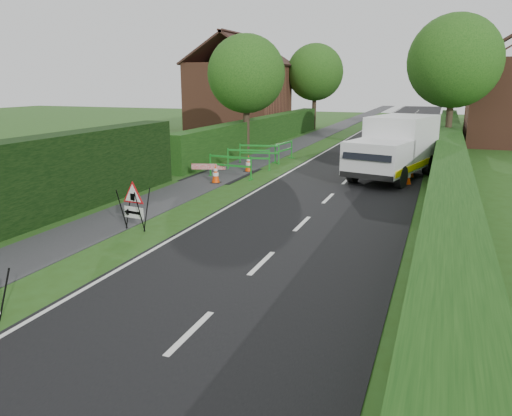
# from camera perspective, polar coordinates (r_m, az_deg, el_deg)

# --- Properties ---
(ground) EXTENTS (120.00, 120.00, 0.00)m
(ground) POSITION_cam_1_polar(r_m,az_deg,el_deg) (11.80, -12.62, -6.35)
(ground) COLOR #274A15
(ground) RESTS_ON ground
(road_surface) EXTENTS (6.00, 90.00, 0.02)m
(road_surface) POSITION_cam_1_polar(r_m,az_deg,el_deg) (44.52, 15.90, 8.49)
(road_surface) COLOR black
(road_surface) RESTS_ON ground
(footpath) EXTENTS (2.00, 90.00, 0.02)m
(footpath) POSITION_cam_1_polar(r_m,az_deg,el_deg) (45.31, 8.88, 8.95)
(footpath) COLOR #2D2D30
(footpath) RESTS_ON ground
(hedge_west_far) EXTENTS (1.00, 24.00, 1.80)m
(hedge_west_far) POSITION_cam_1_polar(r_m,az_deg,el_deg) (33.38, 0.83, 7.25)
(hedge_west_far) COLOR #14380F
(hedge_west_far) RESTS_ON ground
(hedge_east) EXTENTS (1.20, 50.00, 1.50)m
(hedge_east) POSITION_cam_1_polar(r_m,az_deg,el_deg) (25.51, 21.05, 4.11)
(hedge_east) COLOR #14380F
(hedge_east) RESTS_ON ground
(house_west) EXTENTS (7.50, 7.40, 7.88)m
(house_west) POSITION_cam_1_polar(r_m,az_deg,el_deg) (42.41, -1.94, 12.67)
(house_west) COLOR brown
(house_west) RESTS_ON ground
(tree_nw) EXTENTS (4.40, 4.40, 6.70)m
(tree_nw) POSITION_cam_1_polar(r_m,az_deg,el_deg) (29.24, -1.12, 15.06)
(tree_nw) COLOR #2D2116
(tree_nw) RESTS_ON ground
(tree_ne) EXTENTS (5.20, 5.20, 7.79)m
(tree_ne) POSITION_cam_1_polar(r_m,az_deg,el_deg) (31.20, 21.75, 15.31)
(tree_ne) COLOR #2D2116
(tree_ne) RESTS_ON ground
(tree_fw) EXTENTS (4.80, 4.80, 7.24)m
(tree_fw) POSITION_cam_1_polar(r_m,az_deg,el_deg) (44.51, 6.77, 15.15)
(tree_fw) COLOR #2D2116
(tree_fw) RESTS_ON ground
(tree_fe) EXTENTS (4.20, 4.20, 6.33)m
(tree_fe) POSITION_cam_1_polar(r_m,az_deg,el_deg) (47.18, 21.44, 13.50)
(tree_fe) COLOR #2D2116
(tree_fe) RESTS_ON ground
(triangle_sign) EXTENTS (0.91, 0.91, 1.19)m
(triangle_sign) POSITION_cam_1_polar(r_m,az_deg,el_deg) (14.27, -13.96, 0.65)
(triangle_sign) COLOR black
(triangle_sign) RESTS_ON ground
(works_van) EXTENTS (3.55, 6.10, 2.62)m
(works_van) POSITION_cam_1_polar(r_m,az_deg,el_deg) (22.38, 15.61, 6.84)
(works_van) COLOR silver
(works_van) RESTS_ON ground
(traffic_cone_0) EXTENTS (0.38, 0.38, 0.79)m
(traffic_cone_0) POSITION_cam_1_polar(r_m,az_deg,el_deg) (21.12, 16.92, 3.59)
(traffic_cone_0) COLOR black
(traffic_cone_0) RESTS_ON ground
(traffic_cone_1) EXTENTS (0.38, 0.38, 0.79)m
(traffic_cone_1) POSITION_cam_1_polar(r_m,az_deg,el_deg) (22.69, 17.26, 4.27)
(traffic_cone_1) COLOR black
(traffic_cone_1) RESTS_ON ground
(traffic_cone_2) EXTENTS (0.38, 0.38, 0.79)m
(traffic_cone_2) POSITION_cam_1_polar(r_m,az_deg,el_deg) (25.68, 17.45, 5.36)
(traffic_cone_2) COLOR black
(traffic_cone_2) RESTS_ON ground
(traffic_cone_3) EXTENTS (0.38, 0.38, 0.79)m
(traffic_cone_3) POSITION_cam_1_polar(r_m,az_deg,el_deg) (20.62, -4.64, 3.92)
(traffic_cone_3) COLOR black
(traffic_cone_3) RESTS_ON ground
(traffic_cone_4) EXTENTS (0.38, 0.38, 0.79)m
(traffic_cone_4) POSITION_cam_1_polar(r_m,az_deg,el_deg) (23.18, -0.87, 5.11)
(traffic_cone_4) COLOR black
(traffic_cone_4) RESTS_ON ground
(ped_barrier_0) EXTENTS (2.08, 0.53, 1.00)m
(ped_barrier_0) POSITION_cam_1_polar(r_m,az_deg,el_deg) (21.67, -2.96, 5.09)
(ped_barrier_0) COLOR #178021
(ped_barrier_0) RESTS_ON ground
(ped_barrier_1) EXTENTS (2.09, 0.74, 1.00)m
(ped_barrier_1) POSITION_cam_1_polar(r_m,az_deg,el_deg) (23.77, -0.86, 5.92)
(ped_barrier_1) COLOR #178021
(ped_barrier_1) RESTS_ON ground
(ped_barrier_2) EXTENTS (2.09, 0.75, 1.00)m
(ped_barrier_2) POSITION_cam_1_polar(r_m,az_deg,el_deg) (25.50, 0.38, 6.50)
(ped_barrier_2) COLOR #178021
(ped_barrier_2) RESTS_ON ground
(ped_barrier_3) EXTENTS (0.64, 2.09, 1.00)m
(ped_barrier_3) POSITION_cam_1_polar(r_m,az_deg,el_deg) (26.53, 3.19, 6.78)
(ped_barrier_3) COLOR #178021
(ped_barrier_3) RESTS_ON ground
(redwhite_plank) EXTENTS (1.44, 0.49, 0.25)m
(redwhite_plank) POSITION_cam_1_polar(r_m,az_deg,el_deg) (22.14, -5.42, 3.59)
(redwhite_plank) COLOR red
(redwhite_plank) RESTS_ON ground
(hatchback_car) EXTENTS (2.55, 3.98, 1.26)m
(hatchback_car) POSITION_cam_1_polar(r_m,az_deg,el_deg) (36.07, 14.89, 8.32)
(hatchback_car) COLOR silver
(hatchback_car) RESTS_ON ground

